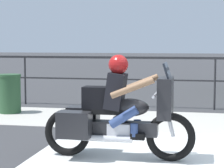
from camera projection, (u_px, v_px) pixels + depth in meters
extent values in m
cube|color=#B7B2A8|center=(217.00, 122.00, 9.33)|extent=(44.00, 2.40, 0.01)
cube|color=silver|center=(137.00, 166.00, 6.06)|extent=(3.25, 6.00, 0.01)
cube|color=#232326|center=(215.00, 58.00, 10.94)|extent=(36.00, 0.04, 0.06)
cube|color=#232326|center=(215.00, 81.00, 11.00)|extent=(36.00, 0.03, 0.04)
cylinder|color=#232326|center=(25.00, 80.00, 12.02)|extent=(0.05, 0.05, 1.34)
cylinder|color=#232326|center=(215.00, 84.00, 11.00)|extent=(0.05, 0.05, 1.34)
torus|color=black|center=(171.00, 137.00, 6.28)|extent=(0.71, 0.11, 0.71)
torus|color=black|center=(67.00, 132.00, 6.59)|extent=(0.71, 0.11, 0.71)
cube|color=#232326|center=(118.00, 128.00, 6.42)|extent=(1.18, 0.22, 0.20)
cube|color=silver|center=(120.00, 131.00, 6.42)|extent=(0.34, 0.26, 0.26)
ellipsoid|color=#232326|center=(130.00, 107.00, 6.36)|extent=(0.55, 0.30, 0.26)
cube|color=black|center=(107.00, 111.00, 6.43)|extent=(0.68, 0.28, 0.08)
cube|color=#232326|center=(165.00, 98.00, 6.24)|extent=(0.20, 0.53, 0.58)
cube|color=#1E232B|center=(167.00, 71.00, 6.20)|extent=(0.10, 0.45, 0.24)
cylinder|color=silver|center=(156.00, 94.00, 6.26)|extent=(0.04, 0.70, 0.04)
cylinder|color=silver|center=(103.00, 138.00, 6.32)|extent=(0.85, 0.09, 0.09)
cube|color=#232326|center=(74.00, 125.00, 6.30)|extent=(0.48, 0.28, 0.38)
cube|color=#232326|center=(83.00, 119.00, 6.77)|extent=(0.48, 0.28, 0.38)
cylinder|color=silver|center=(169.00, 118.00, 6.26)|extent=(0.19, 0.06, 0.56)
cube|color=black|center=(116.00, 91.00, 6.38)|extent=(0.31, 0.36, 0.56)
sphere|color=#8C6647|center=(118.00, 66.00, 6.33)|extent=(0.23, 0.23, 0.23)
sphere|color=#B21919|center=(118.00, 65.00, 6.33)|extent=(0.29, 0.29, 0.29)
cylinder|color=#33477A|center=(124.00, 117.00, 6.24)|extent=(0.44, 0.13, 0.34)
cylinder|color=#33477A|center=(134.00, 130.00, 6.22)|extent=(0.11, 0.11, 0.18)
cube|color=black|center=(138.00, 136.00, 6.22)|extent=(0.20, 0.10, 0.09)
cylinder|color=#33477A|center=(127.00, 114.00, 6.53)|extent=(0.44, 0.13, 0.34)
cylinder|color=#33477A|center=(137.00, 126.00, 6.52)|extent=(0.11, 0.11, 0.18)
cube|color=black|center=(141.00, 132.00, 6.51)|extent=(0.20, 0.10, 0.09)
cylinder|color=#8C6647|center=(132.00, 88.00, 6.02)|extent=(0.62, 0.09, 0.32)
cylinder|color=#8C6647|center=(139.00, 84.00, 6.60)|extent=(0.62, 0.09, 0.32)
cube|color=black|center=(96.00, 97.00, 6.45)|extent=(0.37, 0.28, 0.32)
cylinder|color=#284C2D|center=(10.00, 95.00, 10.52)|extent=(0.51, 0.51, 0.88)
cylinder|color=#284C2D|center=(10.00, 76.00, 10.48)|extent=(0.54, 0.54, 0.06)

